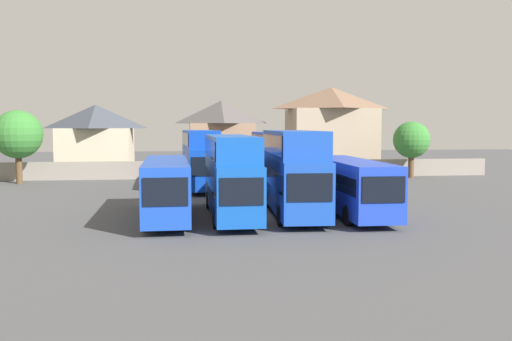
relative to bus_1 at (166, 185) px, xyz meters
name	(u,v)px	position (x,y,z in m)	size (l,w,h in m)	color
ground	(235,185)	(5.58, 17.80, -1.93)	(140.00, 140.00, 0.00)	#4C4C4F
depot_boundary_wall	(229,169)	(5.58, 24.52, -1.03)	(56.00, 0.50, 1.80)	gray
bus_1	(166,185)	(0.00, 0.00, 0.00)	(2.73, 11.61, 3.37)	blue
bus_2	(230,171)	(3.72, 0.14, 0.77)	(2.56, 11.85, 4.77)	blue
bus_3	(293,168)	(7.46, 0.20, 0.92)	(3.11, 11.26, 5.05)	blue
bus_4	(350,184)	(10.90, -0.13, -0.04)	(2.71, 11.47, 3.30)	blue
bus_5	(200,156)	(2.39, 14.86, 0.88)	(3.01, 11.15, 4.98)	blue
bus_6	(239,167)	(5.62, 14.47, -0.01)	(2.86, 10.46, 3.34)	blue
bus_7	(273,157)	(8.59, 14.33, 0.79)	(2.65, 10.18, 4.82)	blue
house_terrace_left	(96,138)	(-8.79, 32.27, 2.03)	(8.23, 7.23, 7.74)	beige
house_terrace_centre	(221,135)	(5.43, 33.07, 2.33)	(7.73, 6.82, 8.33)	#9E7A60
house_terrace_right	(331,128)	(18.36, 31.89, 3.13)	(10.28, 7.60, 9.92)	tan
tree_left_of_lot	(18,135)	(-14.17, 21.52, 2.62)	(4.47, 4.47, 6.81)	brown
tree_behind_wall	(411,140)	(24.37, 22.52, 1.96)	(3.78, 3.78, 5.82)	brown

